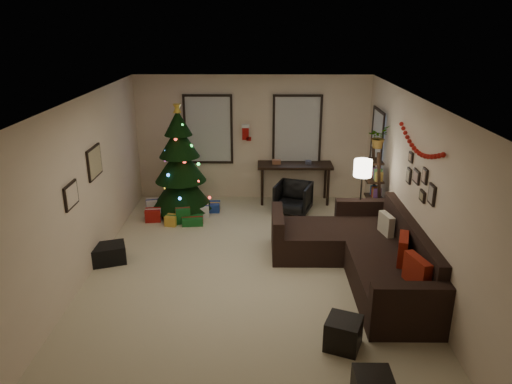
% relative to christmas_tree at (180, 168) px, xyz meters
% --- Properties ---
extents(floor, '(7.00, 7.00, 0.00)m').
position_rel_christmas_tree_xyz_m(floor, '(1.44, -2.58, -0.96)').
color(floor, beige).
rests_on(floor, ground).
extents(ceiling, '(7.00, 7.00, 0.00)m').
position_rel_christmas_tree_xyz_m(ceiling, '(1.44, -2.58, 1.74)').
color(ceiling, white).
rests_on(ceiling, floor).
extents(wall_back, '(5.00, 0.00, 5.00)m').
position_rel_christmas_tree_xyz_m(wall_back, '(1.44, 0.92, 0.39)').
color(wall_back, beige).
rests_on(wall_back, floor).
extents(wall_front, '(5.00, 0.00, 5.00)m').
position_rel_christmas_tree_xyz_m(wall_front, '(1.44, -6.08, 0.39)').
color(wall_front, beige).
rests_on(wall_front, floor).
extents(wall_left, '(0.00, 7.00, 7.00)m').
position_rel_christmas_tree_xyz_m(wall_left, '(-1.06, -2.58, 0.39)').
color(wall_left, beige).
rests_on(wall_left, floor).
extents(wall_right, '(0.00, 7.00, 7.00)m').
position_rel_christmas_tree_xyz_m(wall_right, '(3.94, -2.58, 0.39)').
color(wall_right, beige).
rests_on(wall_right, floor).
extents(window_back_left, '(1.05, 0.06, 1.50)m').
position_rel_christmas_tree_xyz_m(window_back_left, '(0.49, 0.89, 0.59)').
color(window_back_left, '#728CB2').
rests_on(window_back_left, wall_back).
extents(window_back_right, '(1.05, 0.06, 1.50)m').
position_rel_christmas_tree_xyz_m(window_back_right, '(2.39, 0.89, 0.59)').
color(window_back_right, '#728CB2').
rests_on(window_back_right, wall_back).
extents(window_right_wall, '(0.06, 0.90, 1.30)m').
position_rel_christmas_tree_xyz_m(window_right_wall, '(3.91, -0.03, 0.54)').
color(window_right_wall, '#728CB2').
rests_on(window_right_wall, wall_right).
extents(christmas_tree, '(1.25, 1.25, 2.32)m').
position_rel_christmas_tree_xyz_m(christmas_tree, '(0.00, 0.00, 0.00)').
color(christmas_tree, black).
rests_on(christmas_tree, floor).
extents(presents, '(1.50, 1.04, 0.30)m').
position_rel_christmas_tree_xyz_m(presents, '(-0.01, -0.30, -0.85)').
color(presents, silver).
rests_on(presents, floor).
extents(sofa, '(2.17, 3.13, 0.94)m').
position_rel_christmas_tree_xyz_m(sofa, '(3.24, -2.51, -0.65)').
color(sofa, black).
rests_on(sofa, floor).
extents(pillow_red_a, '(0.25, 0.49, 0.48)m').
position_rel_christmas_tree_xyz_m(pillow_red_a, '(3.65, -3.72, -0.32)').
color(pillow_red_a, maroon).
rests_on(pillow_red_a, sofa).
extents(pillow_red_b, '(0.26, 0.49, 0.47)m').
position_rel_christmas_tree_xyz_m(pillow_red_b, '(3.65, -3.06, -0.32)').
color(pillow_red_b, maroon).
rests_on(pillow_red_b, sofa).
extents(pillow_cream, '(0.19, 0.39, 0.38)m').
position_rel_christmas_tree_xyz_m(pillow_cream, '(3.65, -2.09, -0.33)').
color(pillow_cream, beige).
rests_on(pillow_cream, sofa).
extents(ottoman_near, '(0.52, 0.52, 0.38)m').
position_rel_christmas_tree_xyz_m(ottoman_near, '(2.62, -4.37, -0.77)').
color(ottoman_near, black).
rests_on(ottoman_near, floor).
extents(desk, '(1.59, 0.57, 0.86)m').
position_rel_christmas_tree_xyz_m(desk, '(2.35, 0.64, -0.20)').
color(desk, black).
rests_on(desk, floor).
extents(desk_chair, '(0.78, 0.76, 0.64)m').
position_rel_christmas_tree_xyz_m(desk_chair, '(2.29, -0.01, -0.64)').
color(desk_chair, black).
rests_on(desk_chair, floor).
extents(bookshelf, '(0.30, 0.47, 1.57)m').
position_rel_christmas_tree_xyz_m(bookshelf, '(3.74, -0.86, -0.20)').
color(bookshelf, black).
rests_on(bookshelf, floor).
extents(potted_plant, '(0.62, 0.63, 0.53)m').
position_rel_christmas_tree_xyz_m(potted_plant, '(3.74, -0.72, 0.87)').
color(potted_plant, '#4C4C4C').
rests_on(potted_plant, bookshelf).
extents(floor_lamp, '(0.31, 0.31, 1.49)m').
position_rel_christmas_tree_xyz_m(floor_lamp, '(3.39, -1.25, 0.28)').
color(floor_lamp, black).
rests_on(floor_lamp, floor).
extents(art_map, '(0.04, 0.60, 0.50)m').
position_rel_christmas_tree_xyz_m(art_map, '(-1.04, -1.92, 0.66)').
color(art_map, black).
rests_on(art_map, wall_left).
extents(art_abstract, '(0.04, 0.45, 0.35)m').
position_rel_christmas_tree_xyz_m(art_abstract, '(-1.04, -2.99, 0.49)').
color(art_abstract, black).
rests_on(art_abstract, wall_left).
extents(gallery, '(0.03, 1.25, 0.54)m').
position_rel_christmas_tree_xyz_m(gallery, '(3.92, -2.65, 0.61)').
color(gallery, black).
rests_on(gallery, wall_right).
extents(garland, '(0.08, 1.90, 0.30)m').
position_rel_christmas_tree_xyz_m(garland, '(3.89, -2.51, 1.12)').
color(garland, '#A5140C').
rests_on(garland, wall_right).
extents(stocking_left, '(0.20, 0.05, 0.36)m').
position_rel_christmas_tree_xyz_m(stocking_left, '(1.30, 0.78, 0.56)').
color(stocking_left, '#990F0C').
rests_on(stocking_left, wall_back).
extents(stocking_right, '(0.20, 0.05, 0.36)m').
position_rel_christmas_tree_xyz_m(stocking_right, '(1.63, 0.98, 0.58)').
color(stocking_right, '#990F0C').
rests_on(stocking_right, wall_back).
extents(storage_bin, '(0.70, 0.58, 0.30)m').
position_rel_christmas_tree_xyz_m(storage_bin, '(-0.91, -2.22, -0.81)').
color(storage_bin, black).
rests_on(storage_bin, floor).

